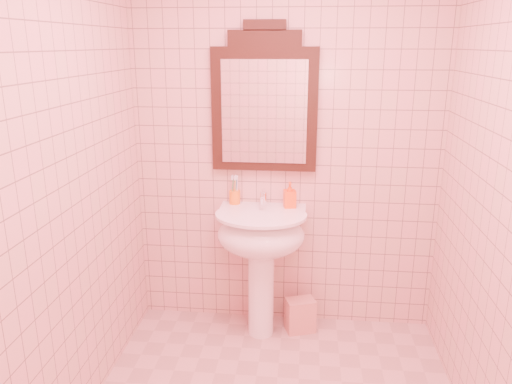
# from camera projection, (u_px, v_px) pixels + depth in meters

# --- Properties ---
(back_wall) EXTENTS (2.00, 0.02, 2.50)m
(back_wall) POSITION_uv_depth(u_px,v_px,m) (286.00, 146.00, 3.24)
(back_wall) COLOR #D5AA95
(back_wall) RESTS_ON floor
(pedestal_sink) EXTENTS (0.58, 0.58, 0.86)m
(pedestal_sink) POSITION_uv_depth(u_px,v_px,m) (261.00, 243.00, 3.21)
(pedestal_sink) COLOR white
(pedestal_sink) RESTS_ON floor
(faucet) EXTENTS (0.04, 0.16, 0.11)m
(faucet) POSITION_uv_depth(u_px,v_px,m) (263.00, 198.00, 3.26)
(faucet) COLOR white
(faucet) RESTS_ON pedestal_sink
(mirror) EXTENTS (0.67, 0.06, 0.94)m
(mirror) POSITION_uv_depth(u_px,v_px,m) (264.00, 103.00, 3.15)
(mirror) COLOR black
(mirror) RESTS_ON back_wall
(toothbrush_cup) EXTENTS (0.07, 0.07, 0.17)m
(toothbrush_cup) POSITION_uv_depth(u_px,v_px,m) (235.00, 197.00, 3.32)
(toothbrush_cup) COLOR orange
(toothbrush_cup) RESTS_ON pedestal_sink
(soap_dispenser) EXTENTS (0.09, 0.09, 0.17)m
(soap_dispenser) POSITION_uv_depth(u_px,v_px,m) (290.00, 195.00, 3.24)
(soap_dispenser) COLOR #FB5015
(soap_dispenser) RESTS_ON pedestal_sink
(towel) EXTENTS (0.22, 0.18, 0.23)m
(towel) POSITION_uv_depth(u_px,v_px,m) (300.00, 315.00, 3.40)
(towel) COLOR #DA8680
(towel) RESTS_ON floor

